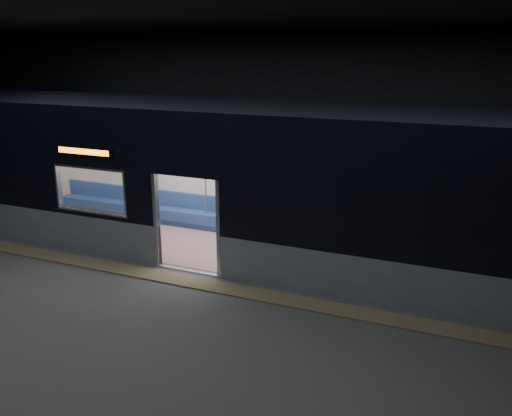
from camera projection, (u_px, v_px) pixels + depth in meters
The scene contains 7 objects.
station_floor at pixel (162, 291), 10.50m from camera, with size 24.00×14.00×0.01m, color #47494C.
station_envelope at pixel (151, 99), 9.46m from camera, with size 24.00×14.00×5.00m.
tactile_strip at pixel (176, 279), 10.98m from camera, with size 22.80×0.50×0.03m, color #8C7F59.
metro_car at pixel (219, 171), 12.22m from camera, with size 18.00×3.04×3.35m.
passenger at pixel (247, 204), 13.30m from camera, with size 0.46×0.78×1.48m.
handbag at pixel (243, 212), 13.12m from camera, with size 0.29×0.25×0.15m, color black.
transit_map at pixel (394, 189), 12.07m from camera, with size 1.11×0.03×0.72m, color white.
Camera 1 is at (5.47, -8.11, 4.53)m, focal length 38.00 mm.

